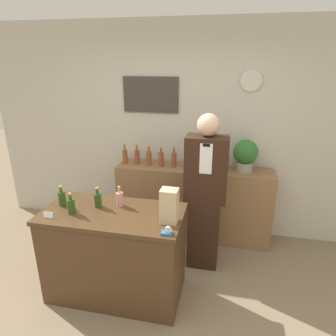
# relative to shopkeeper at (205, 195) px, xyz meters

# --- Properties ---
(back_wall) EXTENTS (5.20, 0.09, 2.70)m
(back_wall) POSITION_rel_shopkeeper_xyz_m (-0.43, 0.80, 0.49)
(back_wall) COLOR beige
(back_wall) RESTS_ON ground_plane
(back_shelf) EXTENTS (1.96, 0.38, 0.96)m
(back_shelf) POSITION_rel_shopkeeper_xyz_m (-0.19, 0.55, -0.39)
(back_shelf) COLOR #8E6642
(back_shelf) RESTS_ON ground_plane
(display_counter) EXTENTS (1.31, 0.66, 0.91)m
(display_counter) POSITION_rel_shopkeeper_xyz_m (-0.80, -0.64, -0.41)
(display_counter) COLOR #4C331E
(display_counter) RESTS_ON ground_plane
(shopkeeper) EXTENTS (0.44, 0.28, 1.74)m
(shopkeeper) POSITION_rel_shopkeeper_xyz_m (0.00, 0.00, 0.00)
(shopkeeper) COLOR #331E14
(shopkeeper) RESTS_ON ground_plane
(potted_plant) EXTENTS (0.29, 0.29, 0.39)m
(potted_plant) POSITION_rel_shopkeeper_xyz_m (0.41, 0.58, 0.31)
(potted_plant) COLOR #9E998E
(potted_plant) RESTS_ON back_shelf
(paper_bag) EXTENTS (0.15, 0.13, 0.31)m
(paper_bag) POSITION_rel_shopkeeper_xyz_m (-0.25, -0.70, 0.19)
(paper_bag) COLOR tan
(paper_bag) RESTS_ON display_counter
(tape_dispenser) EXTENTS (0.09, 0.06, 0.07)m
(tape_dispenser) POSITION_rel_shopkeeper_xyz_m (-0.22, -0.90, 0.06)
(tape_dispenser) COLOR #2D66A8
(tape_dispenser) RESTS_ON display_counter
(price_card_left) EXTENTS (0.09, 0.02, 0.06)m
(price_card_left) POSITION_rel_shopkeeper_xyz_m (-1.31, -0.86, 0.07)
(price_card_left) COLOR white
(price_card_left) RESTS_ON display_counter
(counter_bottle_0) EXTENTS (0.07, 0.07, 0.20)m
(counter_bottle_0) POSITION_rel_shopkeeper_xyz_m (-1.32, -0.61, 0.12)
(counter_bottle_0) COLOR #2F4C1F
(counter_bottle_0) RESTS_ON display_counter
(counter_bottle_1) EXTENTS (0.07, 0.07, 0.20)m
(counter_bottle_1) POSITION_rel_shopkeeper_xyz_m (-1.15, -0.74, 0.12)
(counter_bottle_1) COLOR #294B19
(counter_bottle_1) RESTS_ON display_counter
(counter_bottle_2) EXTENTS (0.07, 0.07, 0.20)m
(counter_bottle_2) POSITION_rel_shopkeeper_xyz_m (-0.97, -0.57, 0.12)
(counter_bottle_2) COLOR #29471B
(counter_bottle_2) RESTS_ON display_counter
(counter_bottle_3) EXTENTS (0.07, 0.07, 0.20)m
(counter_bottle_3) POSITION_rel_shopkeeper_xyz_m (-0.77, -0.51, 0.12)
(counter_bottle_3) COLOR tan
(counter_bottle_3) RESTS_ON display_counter
(shelf_bottle_0) EXTENTS (0.07, 0.07, 0.27)m
(shelf_bottle_0) POSITION_rel_shopkeeper_xyz_m (-1.09, 0.55, 0.19)
(shelf_bottle_0) COLOR brown
(shelf_bottle_0) RESTS_ON back_shelf
(shelf_bottle_1) EXTENTS (0.07, 0.07, 0.27)m
(shelf_bottle_1) POSITION_rel_shopkeeper_xyz_m (-0.93, 0.56, 0.19)
(shelf_bottle_1) COLOR brown
(shelf_bottle_1) RESTS_ON back_shelf
(shelf_bottle_2) EXTENTS (0.07, 0.07, 0.27)m
(shelf_bottle_2) POSITION_rel_shopkeeper_xyz_m (-0.77, 0.55, 0.19)
(shelf_bottle_2) COLOR brown
(shelf_bottle_2) RESTS_ON back_shelf
(shelf_bottle_3) EXTENTS (0.07, 0.07, 0.27)m
(shelf_bottle_3) POSITION_rel_shopkeeper_xyz_m (-0.61, 0.54, 0.19)
(shelf_bottle_3) COLOR brown
(shelf_bottle_3) RESTS_ON back_shelf
(shelf_bottle_4) EXTENTS (0.07, 0.07, 0.27)m
(shelf_bottle_4) POSITION_rel_shopkeeper_xyz_m (-0.45, 0.55, 0.19)
(shelf_bottle_4) COLOR brown
(shelf_bottle_4) RESTS_ON back_shelf
(shelf_bottle_5) EXTENTS (0.07, 0.07, 0.27)m
(shelf_bottle_5) POSITION_rel_shopkeeper_xyz_m (-0.29, 0.55, 0.19)
(shelf_bottle_5) COLOR brown
(shelf_bottle_5) RESTS_ON back_shelf
(shelf_bottle_6) EXTENTS (0.07, 0.07, 0.27)m
(shelf_bottle_6) POSITION_rel_shopkeeper_xyz_m (-0.13, 0.57, 0.19)
(shelf_bottle_6) COLOR brown
(shelf_bottle_6) RESTS_ON back_shelf
(shelf_bottle_7) EXTENTS (0.07, 0.07, 0.27)m
(shelf_bottle_7) POSITION_rel_shopkeeper_xyz_m (0.03, 0.55, 0.19)
(shelf_bottle_7) COLOR brown
(shelf_bottle_7) RESTS_ON back_shelf
(shelf_bottle_8) EXTENTS (0.07, 0.07, 0.27)m
(shelf_bottle_8) POSITION_rel_shopkeeper_xyz_m (0.19, 0.57, 0.19)
(shelf_bottle_8) COLOR brown
(shelf_bottle_8) RESTS_ON back_shelf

